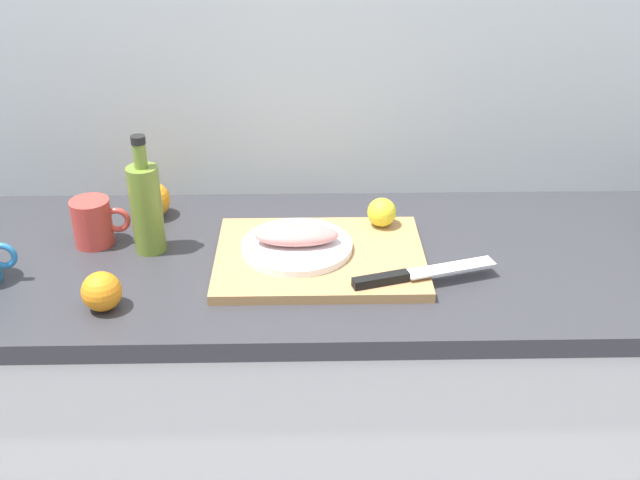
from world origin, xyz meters
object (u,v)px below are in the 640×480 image
at_px(cutting_board, 320,257).
at_px(orange_0, 102,291).
at_px(lemon_0, 382,212).
at_px(olive_oil_bottle, 146,206).
at_px(coffee_mug_1, 94,222).
at_px(fish_fillet, 297,235).
at_px(chef_knife, 407,275).
at_px(white_plate, 297,246).

bearing_deg(cutting_board, orange_0, -157.94).
height_order(lemon_0, orange_0, lemon_0).
xyz_separation_m(cutting_board, olive_oil_bottle, (-0.35, 0.06, 0.09)).
height_order(lemon_0, coffee_mug_1, coffee_mug_1).
distance_m(fish_fillet, lemon_0, 0.21).
relative_size(cutting_board, orange_0, 5.73).
height_order(chef_knife, orange_0, orange_0).
xyz_separation_m(cutting_board, white_plate, (-0.05, 0.02, 0.02)).
bearing_deg(orange_0, fish_fillet, 26.67).
distance_m(chef_knife, coffee_mug_1, 0.66).
height_order(cutting_board, chef_knife, chef_knife).
bearing_deg(white_plate, coffee_mug_1, 170.44).
bearing_deg(white_plate, lemon_0, 29.73).
bearing_deg(orange_0, cutting_board, 22.06).
xyz_separation_m(white_plate, lemon_0, (0.18, 0.10, 0.02)).
bearing_deg(chef_knife, cutting_board, 130.81).
xyz_separation_m(lemon_0, orange_0, (-0.53, -0.28, -0.01)).
xyz_separation_m(white_plate, fish_fillet, (0.00, -0.00, 0.03)).
bearing_deg(olive_oil_bottle, cutting_board, -9.24).
height_order(cutting_board, white_plate, white_plate).
bearing_deg(fish_fillet, coffee_mug_1, 170.44).
height_order(white_plate, fish_fillet, fish_fillet).
xyz_separation_m(lemon_0, olive_oil_bottle, (-0.49, -0.06, 0.05)).
distance_m(cutting_board, chef_knife, 0.19).
bearing_deg(fish_fillet, lemon_0, 29.73).
bearing_deg(chef_knife, orange_0, 169.30).
bearing_deg(lemon_0, orange_0, -152.27).
bearing_deg(orange_0, white_plate, 26.67).
height_order(olive_oil_bottle, coffee_mug_1, olive_oil_bottle).
relative_size(olive_oil_bottle, coffee_mug_1, 2.07).
bearing_deg(orange_0, coffee_mug_1, 106.40).
bearing_deg(cutting_board, chef_knife, -32.65).
relative_size(chef_knife, lemon_0, 4.59).
bearing_deg(chef_knife, lemon_0, 80.53).
bearing_deg(cutting_board, olive_oil_bottle, 170.76).
xyz_separation_m(fish_fillet, lemon_0, (0.18, 0.10, -0.00)).
distance_m(fish_fillet, olive_oil_bottle, 0.31).
bearing_deg(fish_fillet, white_plate, 90.00).
relative_size(lemon_0, coffee_mug_1, 0.51).
relative_size(cutting_board, chef_knife, 1.47).
xyz_separation_m(coffee_mug_1, orange_0, (0.07, -0.25, -0.01)).
height_order(chef_knife, lemon_0, lemon_0).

